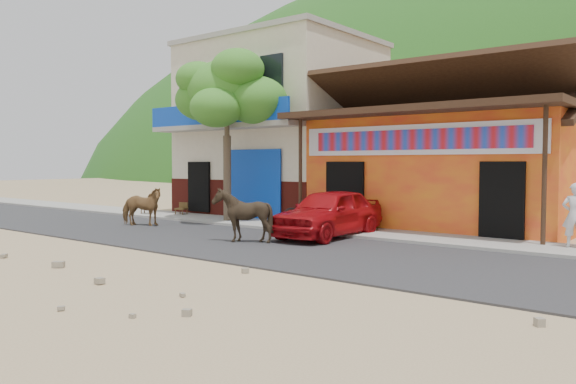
% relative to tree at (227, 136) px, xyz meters
% --- Properties ---
extents(ground, '(120.00, 120.00, 0.00)m').
position_rel_tree_xyz_m(ground, '(4.60, -5.80, -3.12)').
color(ground, '#9E825B').
rests_on(ground, ground).
extents(road, '(60.00, 5.00, 0.04)m').
position_rel_tree_xyz_m(road, '(4.60, -3.30, -3.10)').
color(road, '#28282B').
rests_on(road, ground).
extents(sidewalk, '(60.00, 2.00, 0.12)m').
position_rel_tree_xyz_m(sidewalk, '(4.60, 0.20, -3.06)').
color(sidewalk, gray).
rests_on(sidewalk, ground).
extents(dance_club, '(8.00, 6.00, 3.60)m').
position_rel_tree_xyz_m(dance_club, '(6.60, 4.20, -1.32)').
color(dance_club, orange).
rests_on(dance_club, ground).
extents(cafe_building, '(7.00, 6.00, 7.00)m').
position_rel_tree_xyz_m(cafe_building, '(-0.90, 4.20, 0.38)').
color(cafe_building, beige).
rests_on(cafe_building, ground).
extents(tree, '(3.00, 3.00, 6.00)m').
position_rel_tree_xyz_m(tree, '(0.00, 0.00, 0.00)').
color(tree, '#2D721E').
rests_on(tree, sidewalk).
extents(cow_tan, '(1.69, 1.32, 1.30)m').
position_rel_tree_xyz_m(cow_tan, '(-1.51, -2.58, -2.43)').
color(cow_tan, olive).
rests_on(cow_tan, road).
extents(cow_dark, '(1.57, 1.46, 1.46)m').
position_rel_tree_xyz_m(cow_dark, '(3.81, -3.32, -2.35)').
color(cow_dark, black).
rests_on(cow_dark, road).
extents(red_car, '(1.74, 4.12, 1.39)m').
position_rel_tree_xyz_m(red_car, '(5.02, -1.00, -2.39)').
color(red_car, '#A60B11').
rests_on(red_car, road).
extents(scooter, '(1.70, 0.90, 0.85)m').
position_rel_tree_xyz_m(scooter, '(3.10, 0.52, -2.57)').
color(scooter, black).
rests_on(scooter, sidewalk).
extents(pedestrian, '(0.66, 0.54, 1.56)m').
position_rel_tree_xyz_m(pedestrian, '(11.11, 0.57, -2.22)').
color(pedestrian, silver).
rests_on(pedestrian, sidewalk).
extents(cafe_chair_left, '(0.50, 0.50, 0.87)m').
position_rel_tree_xyz_m(cafe_chair_left, '(-3.06, 0.52, -2.57)').
color(cafe_chair_left, '#463117').
rests_on(cafe_chair_left, sidewalk).
extents(cafe_chair_right, '(0.58, 0.58, 0.90)m').
position_rel_tree_xyz_m(cafe_chair_right, '(-4.40, -0.13, -2.55)').
color(cafe_chair_right, '#4C2819').
rests_on(cafe_chair_right, sidewalk).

